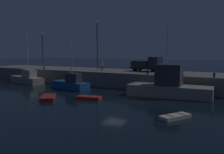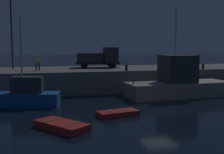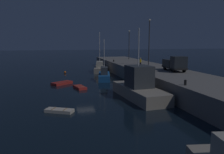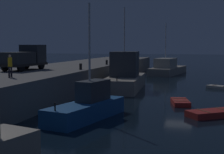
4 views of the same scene
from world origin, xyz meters
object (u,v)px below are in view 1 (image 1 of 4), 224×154
bollard_west (214,75)px  bollard_central (44,68)px  dinghy_red_small (89,98)px  bollard_east (148,72)px  fishing_boat_blue (71,83)px  fishing_boat_white (27,78)px  fishing_boat_orange (169,86)px  utility_truck (148,64)px  rowboat_white_mid (175,117)px  dockworker (102,65)px  lamp_post_east (97,42)px  lamp_post_west (43,47)px  dinghy_orange_near (48,98)px

bollard_west → bollard_central: (-30.97, 0.00, -0.08)m
dinghy_red_small → bollard_east: (3.71, 10.30, 2.59)m
bollard_central → bollard_east: bearing=-0.1°
fishing_boat_blue → fishing_boat_white: fishing_boat_white is taller
dinghy_red_small → bollard_east: 11.25m
fishing_boat_white → fishing_boat_orange: fishing_boat_white is taller
utility_truck → bollard_central: bearing=-165.3°
fishing_boat_orange → bollard_east: (-4.44, 3.56, 1.38)m
rowboat_white_mid → dockworker: dockworker is taller
dinghy_red_small → bollard_west: size_ratio=5.34×
fishing_boat_orange → bollard_west: fishing_boat_orange is taller
lamp_post_east → bollard_west: bearing=-12.9°
lamp_post_east → utility_truck: bearing=0.7°
dockworker → dinghy_red_small: bearing=-64.9°
dinghy_red_small → dockworker: (-5.80, 12.40, 3.28)m
dockworker → bollard_central: bearing=-170.2°
fishing_boat_blue → fishing_boat_white: bearing=172.4°
fishing_boat_orange → bollard_east: 5.86m
fishing_boat_orange → utility_truck: fishing_boat_orange is taller
bollard_central → fishing_boat_white: bearing=-110.3°
lamp_post_west → lamp_post_east: (15.38, -0.93, 0.82)m
rowboat_white_mid → bollard_west: size_ratio=5.18×
dinghy_orange_near → fishing_boat_orange: bearing=36.6°
bollard_central → dinghy_red_small: bearing=-30.1°
fishing_boat_blue → bollard_east: bearing=23.0°
bollard_central → fishing_boat_orange: bearing=-7.9°
rowboat_white_mid → bollard_west: 14.22m
lamp_post_west → bollard_central: 9.59m
rowboat_white_mid → lamp_post_east: bearing=137.2°
bollard_west → fishing_boat_blue: bearing=-167.0°
fishing_boat_orange → bollard_central: bearing=172.1°
fishing_boat_blue → lamp_post_east: size_ratio=0.83×
utility_truck → bollard_west: size_ratio=9.24×
rowboat_white_mid → bollard_west: (1.40, 13.91, 2.61)m
dinghy_orange_near → lamp_post_west: size_ratio=0.50×
rowboat_white_mid → dockworker: (-17.55, 15.98, 3.31)m
dockworker → dinghy_orange_near: bearing=-84.4°
bollard_central → bollard_east: size_ratio=0.73×
fishing_boat_white → rowboat_white_mid: (30.75, -10.73, -0.72)m
dinghy_red_small → utility_truck: utility_truck is taller
fishing_boat_orange → dinghy_orange_near: fishing_boat_orange is taller
rowboat_white_mid → utility_truck: size_ratio=0.56×
dinghy_orange_near → dockworker: 15.37m
fishing_boat_blue → bollard_west: size_ratio=12.74×
fishing_boat_orange → dockworker: 15.20m
dinghy_red_small → dockworker: 14.08m
dinghy_red_small → rowboat_white_mid: bearing=-16.9°
dockworker → utility_truck: bearing=22.2°
fishing_boat_blue → dockworker: (1.55, 6.81, 2.61)m
utility_truck → dockworker: 8.10m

